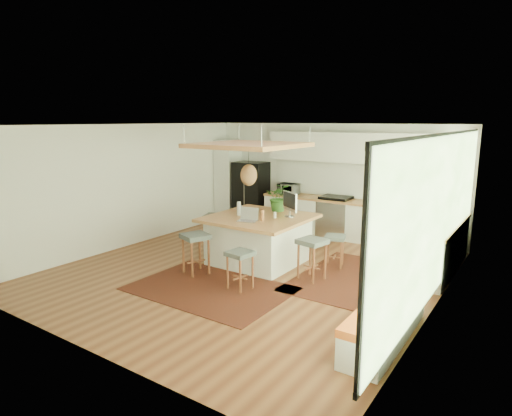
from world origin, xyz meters
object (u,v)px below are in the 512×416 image
Objects in this scene: island at (259,239)px; stool_left_side at (215,234)px; stool_right_front at (312,260)px; monitor at (290,204)px; fridge at (251,190)px; stool_near_right at (240,269)px; stool_right_back at (335,249)px; microwave at (289,188)px; laptop at (247,215)px; stool_near_left at (196,255)px; island_plant at (279,200)px.

stool_left_side is at bearing 173.11° from island.
monitor reaches higher than stool_right_front.
stool_near_right is (2.53, -3.98, -0.57)m from fridge.
island is 1.36m from stool_right_front.
stool_right_front is (0.79, 1.06, 0.00)m from stool_near_right.
stool_near_right is 2.10m from stool_right_back.
fridge is at bearing 127.43° from island.
stool_right_front is 0.96× the size of stool_left_side.
microwave is at bearing -3.71° from fridge.
island is 0.75m from laptop.
microwave is (-2.20, 2.04, 0.74)m from stool_right_back.
fridge is 2.16× the size of stool_left_side.
island is 2.44× the size of stool_near_left.
laptop reaches higher than stool_left_side.
microwave reaches higher than stool_near_right.
microwave reaches higher than stool_right_front.
stool_near_left is at bearing -115.28° from island.
monitor reaches higher than island_plant.
laptop is at bearing -70.14° from microwave.
stool_near_right is 1.32m from stool_right_front.
island is at bearing -157.90° from stool_right_back.
island_plant is at bearing 103.08° from stool_near_right.
stool_near_right is 0.88× the size of stool_right_front.
stool_near_left is 2.64m from stool_right_back.
stool_right_back is (1.95, 1.78, 0.00)m from stool_near_left.
stool_near_left is at bearing -108.71° from island_plant.
island is 0.94m from monitor.
fridge is at bearing 148.64° from stool_right_back.
fridge is 4.46m from stool_right_front.
stool_near_right is 1.12× the size of island_plant.
stool_near_right is 0.84× the size of stool_left_side.
stool_right_front is at bearing -3.92° from monitor.
stool_right_back is at bearing 49.48° from monitor.
laptop is 3.20m from microwave.
monitor reaches higher than stool_right_back.
island is at bearing -6.89° from stool_left_side.
monitor is at bearing -163.59° from stool_right_back.
monitor is (1.75, 0.16, 0.83)m from stool_left_side.
stool_near_right is 1.87m from monitor.
island reaches higher than stool_right_front.
stool_left_side is at bearing 140.08° from laptop.
monitor is at bearing -55.83° from microwave.
monitor reaches higher than island.
island_plant is at bearing 21.54° from stool_left_side.
microwave is (1.17, -0.01, 0.17)m from fridge.
island reaches higher than stool_near_right.
laptop is (-1.27, -0.17, 0.70)m from stool_right_front.
laptop reaches higher than island.
stool_right_front is (1.32, -0.30, -0.11)m from island.
stool_near_right is 1.05× the size of stool_right_back.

